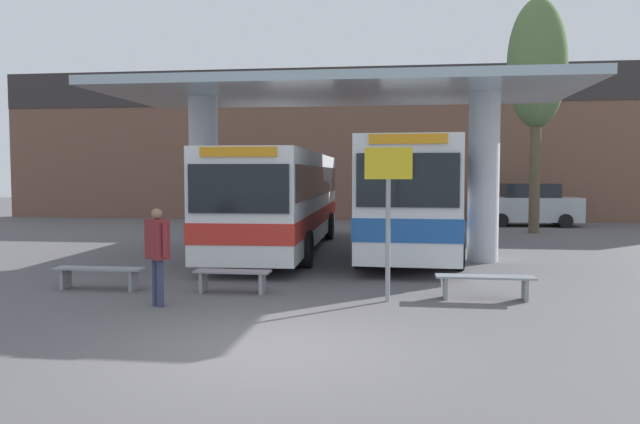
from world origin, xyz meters
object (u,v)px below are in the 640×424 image
waiting_bench_far_platform (99,273)px  poplar_tree_behind_left (537,67)px  pedestrian_waiting (157,247)px  waiting_bench_near_pillar (232,276)px  waiting_bench_mid_platform (485,282)px  parked_car_street (530,205)px  transit_bus_left_bay (282,196)px  info_sign_platform (388,192)px  transit_bus_center_bay (412,192)px

waiting_bench_far_platform → poplar_tree_behind_left: size_ratio=0.20×
waiting_bench_far_platform → pedestrian_waiting: size_ratio=1.05×
waiting_bench_near_pillar → waiting_bench_far_platform: 2.89m
waiting_bench_far_platform → waiting_bench_near_pillar: bearing=-0.0°
waiting_bench_mid_platform → parked_car_street: (4.24, 17.62, 0.60)m
waiting_bench_near_pillar → pedestrian_waiting: 1.92m
transit_bus_left_bay → pedestrian_waiting: 8.73m
transit_bus_left_bay → poplar_tree_behind_left: size_ratio=1.29×
waiting_bench_near_pillar → info_sign_platform: info_sign_platform is taller
pedestrian_waiting → info_sign_platform: bearing=52.6°
parked_car_street → pedestrian_waiting: bearing=-118.4°
waiting_bench_far_platform → poplar_tree_behind_left: 19.30m
transit_bus_left_bay → waiting_bench_near_pillar: 7.39m
transit_bus_left_bay → pedestrian_waiting: (-0.62, -8.69, -0.61)m
parked_car_street → poplar_tree_behind_left: bearing=-98.3°
transit_bus_left_bay → parked_car_street: bearing=-134.9°
transit_bus_center_bay → waiting_bench_near_pillar: (-3.72, -6.98, -1.53)m
pedestrian_waiting → parked_car_street: 21.66m
transit_bus_left_bay → info_sign_platform: size_ratio=4.15×
waiting_bench_far_platform → info_sign_platform: info_sign_platform is taller
info_sign_platform → pedestrian_waiting: info_sign_platform is taller
parked_car_street → transit_bus_center_bay: bearing=-117.6°
transit_bus_left_bay → pedestrian_waiting: transit_bus_left_bay is taller
transit_bus_center_bay → waiting_bench_near_pillar: transit_bus_center_bay is taller
waiting_bench_mid_platform → pedestrian_waiting: bearing=-166.6°
waiting_bench_mid_platform → waiting_bench_far_platform: 7.94m
waiting_bench_mid_platform → transit_bus_center_bay: bearing=100.7°
transit_bus_center_bay → waiting_bench_far_platform: bearing=48.4°
transit_bus_left_bay → waiting_bench_mid_platform: 9.16m
transit_bus_left_bay → info_sign_platform: 8.49m
pedestrian_waiting → poplar_tree_behind_left: size_ratio=0.19×
transit_bus_center_bay → waiting_bench_near_pillar: 8.05m
waiting_bench_near_pillar → info_sign_platform: bearing=-8.0°
transit_bus_center_bay → parked_car_street: transit_bus_center_bay is taller
pedestrian_waiting → parked_car_street: bearing=100.8°
pedestrian_waiting → parked_car_street: (10.30, 19.06, -0.15)m
transit_bus_left_bay → waiting_bench_mid_platform: bearing=125.0°
waiting_bench_far_platform → poplar_tree_behind_left: poplar_tree_behind_left is taller
info_sign_platform → transit_bus_center_bay: bearing=85.8°
waiting_bench_mid_platform → info_sign_platform: bearing=-166.6°
transit_bus_left_bay → waiting_bench_far_platform: size_ratio=6.41×
waiting_bench_mid_platform → info_sign_platform: info_sign_platform is taller
transit_bus_center_bay → waiting_bench_mid_platform: 7.26m
poplar_tree_behind_left → pedestrian_waiting: bearing=-122.3°
info_sign_platform → parked_car_street: 19.10m
waiting_bench_far_platform → info_sign_platform: size_ratio=0.65×
waiting_bench_far_platform → info_sign_platform: (6.07, -0.45, 1.75)m
info_sign_platform → pedestrian_waiting: 4.41m
waiting_bench_mid_platform → waiting_bench_far_platform: (-7.94, 0.00, 0.00)m
transit_bus_center_bay → waiting_bench_mid_platform: bearing=102.6°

